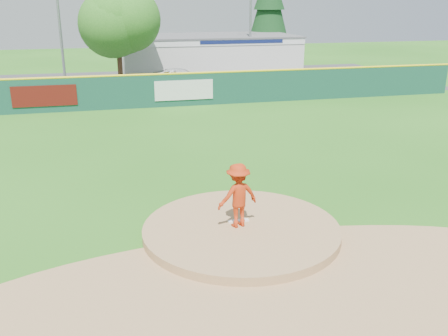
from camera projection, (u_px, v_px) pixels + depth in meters
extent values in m
plane|color=#286B19|center=(241.00, 234.00, 13.98)|extent=(120.00, 120.00, 0.00)
cylinder|color=#9E774C|center=(241.00, 234.00, 13.98)|extent=(5.50, 5.50, 0.50)
cube|color=white|center=(238.00, 221.00, 14.17)|extent=(0.60, 0.15, 0.04)
cylinder|color=#9E774C|center=(278.00, 291.00, 11.22)|extent=(15.40, 15.40, 0.01)
cube|color=#38383A|center=(146.00, 84.00, 38.80)|extent=(44.00, 16.00, 0.02)
imported|color=#B82F0F|center=(238.00, 195.00, 13.63)|extent=(1.29, 0.92, 1.81)
imported|color=silver|center=(181.00, 77.00, 37.66)|extent=(5.06, 3.09, 1.31)
cube|color=silver|center=(208.00, 55.00, 44.26)|extent=(15.00, 8.00, 3.20)
cube|color=white|center=(218.00, 42.00, 40.12)|extent=(15.00, 0.06, 0.55)
cube|color=#0F194C|center=(242.00, 42.00, 40.54)|extent=(7.00, 0.03, 0.28)
cube|color=#59595B|center=(208.00, 36.00, 43.73)|extent=(15.20, 8.20, 0.12)
cube|color=#53100B|center=(44.00, 96.00, 28.60)|extent=(3.60, 0.04, 1.20)
cube|color=silver|center=(184.00, 90.00, 30.47)|extent=(3.60, 0.04, 1.20)
cube|color=#134033|center=(160.00, 91.00, 30.21)|extent=(40.00, 0.10, 2.00)
cylinder|color=yellow|center=(159.00, 74.00, 29.89)|extent=(40.00, 0.14, 0.14)
cylinder|color=#382314|center=(120.00, 72.00, 36.09)|extent=(0.36, 0.36, 2.60)
sphere|color=#387F23|center=(117.00, 25.00, 35.04)|extent=(5.60, 5.60, 5.60)
cylinder|color=#382314|center=(268.00, 57.00, 49.80)|extent=(0.40, 0.40, 1.60)
cone|color=#113A16|center=(269.00, 7.00, 48.28)|extent=(4.40, 4.40, 7.90)
cylinder|color=gray|center=(58.00, 11.00, 35.66)|extent=(0.20, 0.20, 11.00)
cylinder|color=gray|center=(251.00, 16.00, 41.10)|extent=(0.20, 0.20, 10.00)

